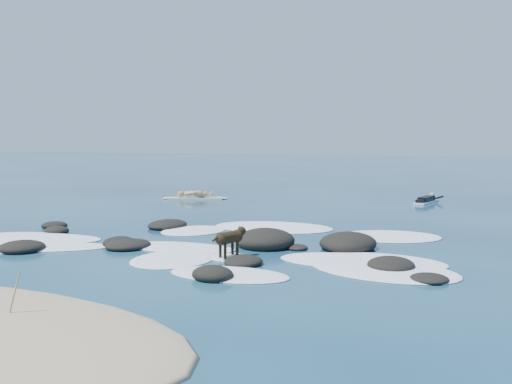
% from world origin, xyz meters
% --- Properties ---
extents(ground, '(160.00, 160.00, 0.00)m').
position_xyz_m(ground, '(0.00, 0.00, 0.00)').
color(ground, '#0A2642').
rests_on(ground, ground).
extents(reef_rocks, '(14.46, 6.46, 0.60)m').
position_xyz_m(reef_rocks, '(0.25, -1.47, 0.11)').
color(reef_rocks, black).
rests_on(reef_rocks, ground).
extents(breaking_foam, '(13.59, 8.34, 0.12)m').
position_xyz_m(breaking_foam, '(1.08, -1.18, 0.01)').
color(breaking_foam, white).
rests_on(breaking_foam, ground).
extents(standing_surfer_rig, '(2.81, 1.29, 1.65)m').
position_xyz_m(standing_surfer_rig, '(-4.00, 8.86, 0.65)').
color(standing_surfer_rig, beige).
rests_on(standing_surfer_rig, ground).
extents(paddling_surfer_rig, '(1.13, 2.18, 0.38)m').
position_xyz_m(paddling_surfer_rig, '(5.69, 10.96, 0.13)').
color(paddling_surfer_rig, silver).
rests_on(paddling_surfer_rig, ground).
extents(dog, '(0.53, 1.09, 0.71)m').
position_xyz_m(dog, '(2.40, -2.15, 0.47)').
color(dog, black).
rests_on(dog, ground).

